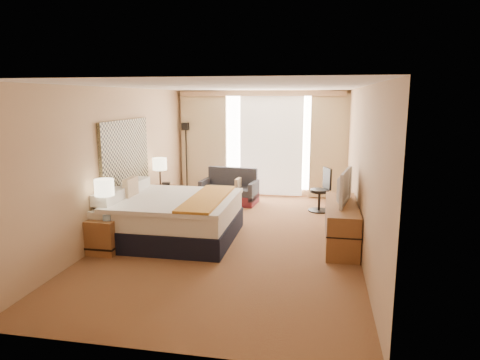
% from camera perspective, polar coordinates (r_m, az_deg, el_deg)
% --- Properties ---
extents(floor, '(4.20, 7.00, 0.02)m').
position_cam_1_polar(floor, '(7.59, -0.84, -7.69)').
color(floor, '#522117').
rests_on(floor, ground).
extents(ceiling, '(4.20, 7.00, 0.02)m').
position_cam_1_polar(ceiling, '(7.20, -0.89, 12.33)').
color(ceiling, white).
rests_on(ceiling, wall_back).
extents(wall_back, '(4.20, 0.02, 2.60)m').
position_cam_1_polar(wall_back, '(10.71, 2.89, 4.90)').
color(wall_back, tan).
rests_on(wall_back, ground).
extents(wall_front, '(4.20, 0.02, 2.60)m').
position_cam_1_polar(wall_front, '(3.99, -10.99, -5.67)').
color(wall_front, tan).
rests_on(wall_front, ground).
extents(wall_left, '(0.02, 7.00, 2.60)m').
position_cam_1_polar(wall_left, '(7.97, -15.85, 2.40)').
color(wall_left, tan).
rests_on(wall_left, ground).
extents(wall_right, '(0.02, 7.00, 2.60)m').
position_cam_1_polar(wall_right, '(7.17, 15.82, 1.49)').
color(wall_right, tan).
rests_on(wall_right, ground).
extents(headboard, '(0.06, 1.85, 1.50)m').
position_cam_1_polar(headboard, '(8.13, -14.96, 2.47)').
color(headboard, black).
rests_on(headboard, wall_left).
extents(nightstand_left, '(0.45, 0.52, 0.55)m').
position_cam_1_polar(nightstand_left, '(7.18, -17.49, -7.01)').
color(nightstand_left, brown).
rests_on(nightstand_left, floor).
extents(nightstand_right, '(0.45, 0.52, 0.55)m').
position_cam_1_polar(nightstand_right, '(9.37, -10.33, -2.50)').
color(nightstand_right, brown).
rests_on(nightstand_right, floor).
extents(media_dresser, '(0.50, 1.80, 0.70)m').
position_cam_1_polar(media_dresser, '(7.36, 13.34, -5.75)').
color(media_dresser, brown).
rests_on(media_dresser, floor).
extents(window, '(2.30, 0.02, 2.30)m').
position_cam_1_polar(window, '(10.64, 4.21, 4.96)').
color(window, silver).
rests_on(window, wall_back).
extents(curtains, '(4.12, 0.19, 2.56)m').
position_cam_1_polar(curtains, '(10.58, 2.79, 5.42)').
color(curtains, beige).
rests_on(curtains, floor).
extents(bed, '(2.16, 1.97, 1.05)m').
position_cam_1_polar(bed, '(7.56, -9.10, -4.86)').
color(bed, black).
rests_on(bed, floor).
extents(loveseat, '(1.35, 0.82, 0.80)m').
position_cam_1_polar(loveseat, '(9.99, -1.36, -1.55)').
color(loveseat, '#57181F').
rests_on(loveseat, floor).
extents(floor_lamp, '(0.23, 0.23, 1.81)m').
position_cam_1_polar(floor_lamp, '(10.93, -7.21, 4.83)').
color(floor_lamp, black).
rests_on(floor_lamp, floor).
extents(desk_chair, '(0.48, 0.47, 0.95)m').
position_cam_1_polar(desk_chair, '(9.38, 10.84, -1.59)').
color(desk_chair, black).
rests_on(desk_chair, floor).
extents(lamp_left, '(0.30, 0.30, 0.63)m').
position_cam_1_polar(lamp_left, '(6.96, -17.65, -1.06)').
color(lamp_left, black).
rests_on(lamp_left, nightstand_left).
extents(lamp_right, '(0.30, 0.30, 0.63)m').
position_cam_1_polar(lamp_right, '(9.17, -10.66, 2.03)').
color(lamp_right, black).
rests_on(lamp_right, nightstand_right).
extents(tissue_box, '(0.13, 0.13, 0.10)m').
position_cam_1_polar(tissue_box, '(6.97, -17.23, -4.74)').
color(tissue_box, '#90B8DF').
rests_on(tissue_box, nightstand_left).
extents(telephone, '(0.20, 0.17, 0.07)m').
position_cam_1_polar(telephone, '(9.40, -9.84, -0.52)').
color(telephone, black).
rests_on(telephone, nightstand_right).
extents(television, '(0.32, 0.98, 0.56)m').
position_cam_1_polar(television, '(7.25, 13.14, -0.85)').
color(television, black).
rests_on(television, media_dresser).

